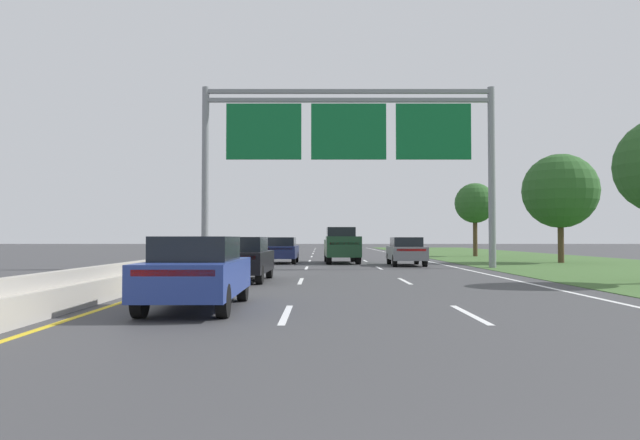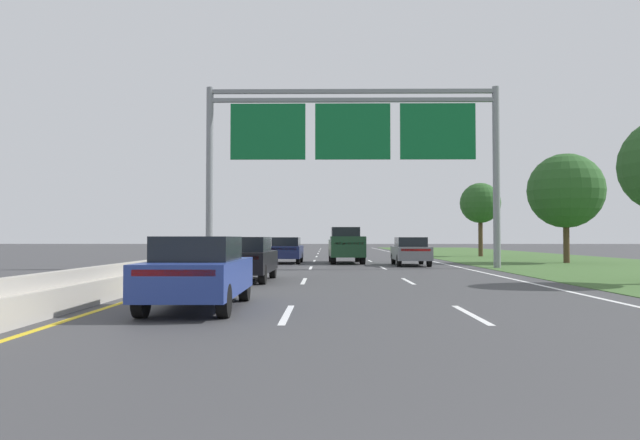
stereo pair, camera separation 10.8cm
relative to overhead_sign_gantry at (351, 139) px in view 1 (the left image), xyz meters
name	(u,v)px [view 1 (the left image)]	position (x,y,z in m)	size (l,w,h in m)	color
ground_plane	(341,263)	(-0.30, 6.58, -6.59)	(220.00, 220.00, 0.00)	#3D3D3F
lane_striping	(342,263)	(-0.30, 6.12, -6.59)	(11.96, 106.00, 0.01)	white
grass_verge_right	(566,262)	(13.65, 6.58, -6.58)	(14.00, 110.00, 0.02)	#3D602D
median_barrier_concrete	(235,257)	(-6.90, 6.58, -6.24)	(0.60, 110.00, 0.85)	#A8A399
overhead_sign_gantry	(351,139)	(0.00, 0.00, 0.00)	(15.06, 0.42, 9.30)	gray
pickup_truck_darkgreen	(344,245)	(-0.14, 6.06, -5.52)	(2.12, 5.44, 2.20)	#193D23
car_grey_right_lane_sedan	(409,251)	(3.34, 2.85, -5.77)	(1.90, 4.43, 1.57)	slate
car_navy_left_lane_sedan	(285,250)	(-3.77, 5.64, -5.77)	(1.89, 4.43, 1.57)	#161E47
car_black_left_lane_sedan	(245,258)	(-4.23, -8.87, -5.77)	(1.92, 4.44, 1.57)	black
car_blue_left_lane_sedan	(200,271)	(-4.14, -16.98, -5.77)	(1.85, 4.41, 1.57)	navy
roadside_tree_mid	(563,191)	(13.24, 5.87, -2.19)	(4.54, 4.54, 6.68)	#4C3823
roadside_tree_far	(478,203)	(11.34, 18.35, -2.21)	(3.31, 3.31, 6.06)	#4C3823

